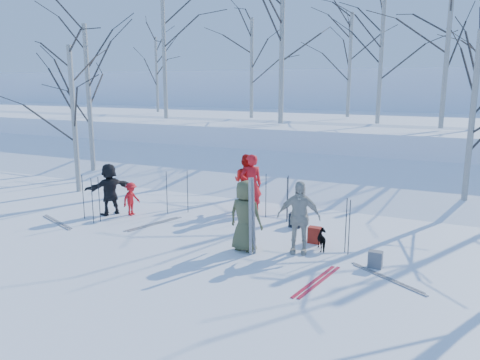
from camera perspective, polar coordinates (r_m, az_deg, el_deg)
The scene contains 40 objects.
ground at distance 12.39m, azimuth -3.04°, elevation -7.17°, with size 120.00×120.00×0.00m, color white.
snow_ramp at distance 18.57m, azimuth 7.41°, elevation -0.37°, with size 70.00×9.50×1.40m, color white.
snow_plateau at distance 28.00m, azimuth 14.00°, elevation 5.21°, with size 70.00×18.00×2.20m, color white.
far_hill at distance 48.63m, azimuth 19.30°, elevation 8.71°, with size 90.00×30.00×6.00m, color white.
skier_olive_center at distance 11.30m, azimuth 0.64°, elevation -4.39°, with size 0.85×0.56×1.75m, color #4E5130.
skier_red_north at distance 14.39m, azimuth 1.36°, elevation -0.57°, with size 0.69×0.45×1.89m, color red.
skier_redor_behind at distance 14.95m, azimuth 0.77°, elevation -0.26°, with size 0.88×0.69×1.81m, color red.
skier_red_seated at distance 14.81m, azimuth -13.11°, elevation -2.25°, with size 0.66×0.38×1.03m, color red.
skier_cream_east at distance 11.24m, azimuth 7.17°, elevation -4.53°, with size 1.03×0.43×1.76m, color beige.
skier_grey_west at distance 14.99m, azimuth -15.62°, elevation -1.07°, with size 1.49×0.47×1.61m, color black.
dog at distance 11.69m, azimuth 10.13°, elevation -7.22°, with size 0.27×0.59×0.50m, color black.
upright_ski_left at distance 10.93m, azimuth 1.27°, elevation -4.54°, with size 0.07×0.02×1.90m, color silver.
upright_ski_right at distance 10.98m, azimuth 1.65°, elevation -4.46°, with size 0.07×0.02×1.90m, color silver.
ski_pair_a at distance 10.46m, azimuth 17.48°, elevation -11.34°, with size 1.72×1.16×0.02m, color silver, non-canonical shape.
ski_pair_b at distance 14.80m, azimuth -21.42°, elevation -4.79°, with size 1.84×0.88×0.02m, color silver, non-canonical shape.
ski_pair_c at distance 9.97m, azimuth 9.37°, elevation -12.10°, with size 0.50×1.91×0.02m, color #B0192F, non-canonical shape.
ski_pair_d at distance 13.83m, azimuth -10.47°, elevation -5.29°, with size 0.73×1.88×0.02m, color silver, non-canonical shape.
ski_pole_a at distance 14.17m, azimuth 3.17°, elevation -1.93°, with size 0.02×0.02×1.34m, color black.
ski_pole_b at distance 14.78m, azimuth -6.41°, elevation -1.41°, with size 0.02×0.02×1.34m, color black.
ski_pole_c at distance 14.75m, azimuth -8.91°, elevation -1.51°, with size 0.02×0.02×1.34m, color black.
ski_pole_d at distance 14.75m, azimuth -18.58°, elevation -1.98°, with size 0.02×0.02×1.34m, color black.
ski_pole_e at distance 14.31m, azimuth -16.79°, elevation -2.29°, with size 0.02×0.02×1.34m, color black.
ski_pole_f at distance 11.38m, azimuth 13.18°, elevation -5.66°, with size 0.02×0.02×1.34m, color black.
ski_pole_g at distance 11.52m, azimuth 12.79°, elevation -5.43°, with size 0.02×0.02×1.34m, color black.
ski_pole_h at distance 13.73m, azimuth 5.75°, elevation -2.41°, with size 0.02×0.02×1.34m, color black.
ski_pole_i at distance 14.19m, azimuth -17.56°, elevation -2.45°, with size 0.02×0.02×1.34m, color black.
ski_pole_j at distance 13.99m, azimuth 5.85°, elevation -2.15°, with size 0.02×0.02×1.34m, color black.
backpack_red at distance 12.16m, azimuth 9.08°, elevation -6.64°, with size 0.32×0.22×0.42m, color #9F2318.
backpack_grey at distance 10.90m, azimuth 16.16°, elevation -9.28°, with size 0.30×0.20×0.38m, color slate.
backpack_dark at distance 13.40m, azimuth 6.78°, elevation -4.88°, with size 0.34×0.24×0.40m, color black.
birch_plateau_b at distance 25.19m, azimuth 1.42°, elevation 13.42°, with size 4.18×4.18×5.12m, color silver, non-canonical shape.
birch_plateau_c at distance 26.45m, azimuth 13.23°, elevation 13.42°, with size 4.43×4.43×5.47m, color silver, non-canonical shape.
birch_plateau_d at distance 22.37m, azimuth 16.80°, elevation 13.78°, with size 4.52×4.52×5.60m, color silver, non-canonical shape.
birch_plateau_g at distance 20.90m, azimuth 23.97°, elevation 14.42°, with size 5.01×5.01×6.30m, color silver, non-canonical shape.
birch_plateau_h at distance 25.03m, azimuth -9.26°, elevation 15.67°, with size 5.64×5.64×7.19m, color silver, non-canonical shape.
birch_plateau_i at distance 21.84m, azimuth 5.15°, elevation 17.32°, with size 6.14×6.14×7.91m, color silver, non-canonical shape.
birch_plateau_j at distance 30.68m, azimuth -10.13°, elevation 12.48°, with size 3.84×3.84×4.62m, color silver, non-canonical shape.
birch_edge_a at distance 18.35m, azimuth -19.57°, elevation 6.89°, with size 4.35×4.35×5.35m, color silver, non-canonical shape.
birch_edge_d at distance 21.13m, azimuth -17.92°, elevation 8.99°, with size 5.09×5.09×6.42m, color silver, non-canonical shape.
birch_edge_e at distance 15.88m, azimuth 26.39°, elevation 6.06°, with size 4.49×4.49×5.56m, color silver, non-canonical shape.
Camera 1 is at (5.68, -10.26, 4.01)m, focal length 35.00 mm.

